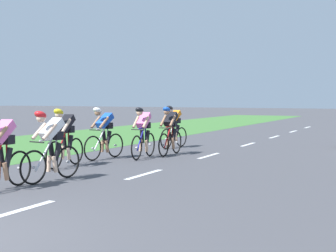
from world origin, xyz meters
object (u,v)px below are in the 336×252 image
(cyclist_fourth, at_px, (104,132))
(cyclist_seventh, at_px, (174,126))
(cyclist_second, at_px, (50,145))
(cyclist_fifth, at_px, (170,130))
(cyclist_sixth, at_px, (143,132))
(cyclist_lead, at_px, (0,150))
(cyclist_third, at_px, (65,137))

(cyclist_fourth, relative_size, cyclist_seventh, 1.00)
(cyclist_second, bearing_deg, cyclist_fifth, 88.05)
(cyclist_fifth, bearing_deg, cyclist_sixth, -109.29)
(cyclist_lead, relative_size, cyclist_second, 1.00)
(cyclist_fourth, height_order, cyclist_fifth, same)
(cyclist_third, distance_m, cyclist_sixth, 2.65)
(cyclist_third, distance_m, cyclist_fourth, 1.80)
(cyclist_lead, bearing_deg, cyclist_fourth, 101.02)
(cyclist_sixth, bearing_deg, cyclist_seventh, 99.11)
(cyclist_third, height_order, cyclist_seventh, same)
(cyclist_second, distance_m, cyclist_fourth, 3.75)
(cyclist_fourth, distance_m, cyclist_sixth, 1.17)
(cyclist_second, bearing_deg, cyclist_seventh, 95.24)
(cyclist_lead, distance_m, cyclist_fifth, 6.54)
(cyclist_sixth, bearing_deg, cyclist_second, -87.50)
(cyclist_fourth, bearing_deg, cyclist_lead, -78.98)
(cyclist_third, relative_size, cyclist_sixth, 1.00)
(cyclist_fifth, xyz_separation_m, cyclist_seventh, (-0.85, 1.95, 0.00))
(cyclist_second, distance_m, cyclist_third, 2.09)
(cyclist_third, bearing_deg, cyclist_second, -58.60)
(cyclist_lead, bearing_deg, cyclist_seventh, 93.23)
(cyclist_second, xyz_separation_m, cyclist_sixth, (-0.19, 4.27, 0.00))
(cyclist_lead, distance_m, cyclist_second, 1.22)
(cyclist_third, relative_size, cyclist_fourth, 1.00)
(cyclist_third, bearing_deg, cyclist_fourth, 91.06)
(cyclist_fourth, distance_m, cyclist_fifth, 2.18)
(cyclist_seventh, bearing_deg, cyclist_sixth, -80.89)
(cyclist_third, xyz_separation_m, cyclist_sixth, (0.90, 2.49, 0.00))
(cyclist_sixth, bearing_deg, cyclist_lead, -90.02)
(cyclist_second, bearing_deg, cyclist_lead, -98.85)
(cyclist_fifth, bearing_deg, cyclist_third, -109.70)
(cyclist_second, xyz_separation_m, cyclist_fifth, (0.18, 5.32, 0.00))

